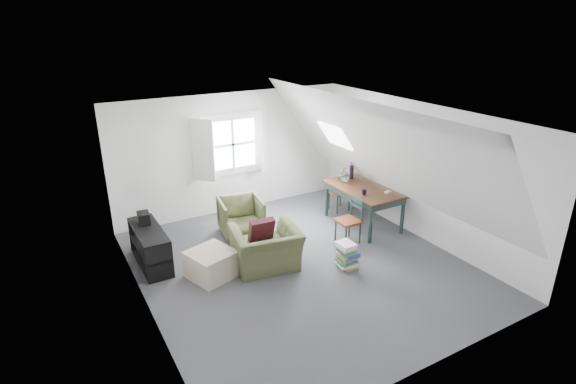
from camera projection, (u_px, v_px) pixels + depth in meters
floor at (301, 265)px, 7.52m from camera, size 5.50×5.50×0.00m
ceiling at (303, 117)px, 6.61m from camera, size 5.50×5.50×0.00m
wall_back at (232, 153)px, 9.29m from camera, size 5.00×0.00×5.00m
wall_front at (435, 278)px, 4.84m from camera, size 5.00×0.00×5.00m
wall_left at (140, 231)px, 5.90m from camera, size 0.00×5.50×5.50m
wall_right at (418, 171)px, 8.23m from camera, size 0.00×5.50×5.50m
slope_left at (206, 182)px, 6.16m from camera, size 3.19×5.50×4.48m
slope_right at (380, 150)px, 7.59m from camera, size 3.19×5.50×4.48m
dormer_window at (233, 145)px, 9.15m from camera, size 1.71×0.35×1.30m
skylight at (335, 136)px, 8.66m from camera, size 0.35×0.75×0.47m
armchair_near at (266, 266)px, 7.49m from camera, size 1.20×1.09×0.69m
armchair_far at (242, 233)px, 8.63m from camera, size 0.89×0.91×0.72m
throw_pillow at (261, 230)px, 7.38m from camera, size 0.43×0.27×0.43m
ottoman at (211, 264)px, 7.13m from camera, size 0.82×0.82×0.44m
dining_table at (364, 192)px, 8.78m from camera, size 0.94×1.57×0.78m
demijohn at (344, 177)px, 8.99m from camera, size 0.20×0.20×0.28m
vase_twigs at (352, 171)px, 9.17m from camera, size 0.09×0.10×0.68m
cup at (364, 195)px, 8.38m from camera, size 0.11×0.11×0.09m
paper_box at (388, 192)px, 8.46m from camera, size 0.12×0.09×0.04m
dining_chair_far at (340, 192)px, 9.52m from camera, size 0.38×0.38×0.81m
dining_chair_near at (350, 220)px, 8.17m from camera, size 0.39×0.39×0.84m
media_shelf at (151, 249)px, 7.44m from camera, size 0.42×1.26×0.64m
electronics_box at (144, 219)px, 7.51m from camera, size 0.22×0.28×0.21m
magazine_stack at (347, 255)px, 7.39m from camera, size 0.33×0.39×0.44m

